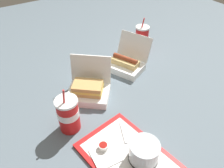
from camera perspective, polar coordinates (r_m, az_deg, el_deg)
ground_plane at (r=1.11m, az=1.13°, el=-3.41°), size 3.20×3.20×0.00m
food_tray at (r=0.89m, az=4.13°, el=-18.49°), size 0.41×0.31×0.01m
cake_container at (r=0.85m, az=8.37°, el=-17.17°), size 0.11×0.11×0.08m
ketchup_cup at (r=0.89m, az=-2.30°, el=-15.99°), size 0.04×0.04×0.02m
napkin_stack at (r=0.88m, az=-1.77°, el=-18.14°), size 0.11×0.11×0.00m
plastic_fork at (r=0.94m, az=3.03°, el=-12.53°), size 0.11×0.05×0.00m
clamshell_hotdog_right at (r=1.28m, az=3.73°, el=5.50°), size 0.27×0.27×0.18m
clamshell_sandwich_back at (r=1.09m, az=-6.15°, el=-1.48°), size 0.27×0.27×0.19m
soda_cup_right at (r=0.93m, az=-11.34°, el=-7.72°), size 0.09×0.09×0.22m
soda_cup_corner at (r=1.45m, az=7.75°, el=11.67°), size 0.09×0.09×0.23m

